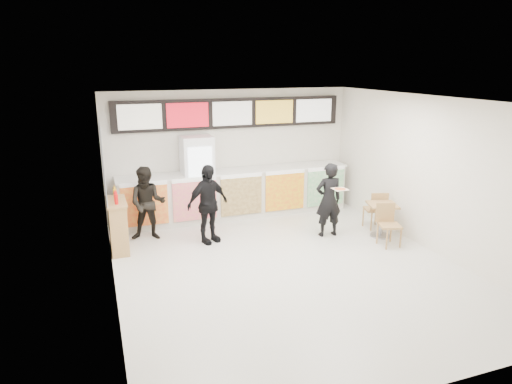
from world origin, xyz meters
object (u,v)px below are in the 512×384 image
customer_mid (208,204)px  cafe_table (382,214)px  service_counter (237,193)px  condiment_ledge (118,225)px  drinks_fridge (198,179)px  customer_left (148,204)px  customer_main (329,200)px

customer_mid → cafe_table: size_ratio=1.08×
service_counter → condiment_ledge: bearing=-156.7°
drinks_fridge → customer_mid: size_ratio=1.22×
customer_left → customer_mid: (1.13, -0.59, 0.04)m
service_counter → customer_left: customer_left is taller
customer_left → cafe_table: (4.69, -1.51, -0.28)m
customer_mid → condiment_ledge: size_ratio=1.35×
drinks_fridge → customer_mid: drinks_fridge is taller
customer_main → customer_mid: 2.55m
service_counter → customer_left: 2.34m
drinks_fridge → customer_mid: (-0.12, -1.41, -0.18)m
customer_main → cafe_table: size_ratio=1.05×
customer_main → condiment_ledge: 4.33m
customer_left → service_counter: bearing=35.2°
service_counter → cafe_table: 3.41m
cafe_table → service_counter: bearing=154.1°
service_counter → customer_mid: customer_mid is taller
customer_mid → condiment_ledge: 1.80m
service_counter → condiment_ledge: condiment_ledge is taller
cafe_table → customer_main: bearing=174.6°
customer_main → customer_left: 3.79m
customer_mid → condiment_ledge: customer_mid is taller
service_counter → drinks_fridge: (-0.93, 0.02, 0.43)m
drinks_fridge → condiment_ledge: bearing=-146.8°
customer_mid → cafe_table: (3.55, -0.93, -0.32)m
drinks_fridge → cafe_table: size_ratio=1.31×
customer_mid → cafe_table: bearing=-36.5°
service_counter → customer_left: size_ratio=3.57×
cafe_table → drinks_fridge: bearing=162.7°
drinks_fridge → customer_main: 3.06m
drinks_fridge → condiment_ledge: (-1.89, -1.23, -0.48)m
service_counter → cafe_table: (2.50, -2.32, -0.07)m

